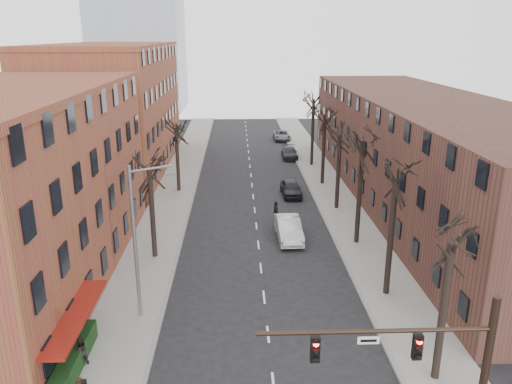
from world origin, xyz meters
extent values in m
cube|color=gray|center=(-8.00, 35.00, 0.07)|extent=(4.00, 90.00, 0.15)
cube|color=gray|center=(8.00, 35.00, 0.07)|extent=(4.00, 90.00, 0.15)
cube|color=brown|center=(-16.00, 15.00, 6.00)|extent=(12.00, 26.00, 12.00)
cube|color=brown|center=(-16.00, 44.00, 7.00)|extent=(12.00, 28.00, 14.00)
cube|color=#4D2C23|center=(16.00, 30.00, 5.00)|extent=(12.00, 50.00, 10.00)
cube|color=maroon|center=(-9.40, 6.00, 0.00)|extent=(1.20, 7.00, 0.15)
cube|color=#163713|center=(-9.50, 5.00, 0.65)|extent=(0.80, 6.00, 1.00)
cylinder|color=black|center=(3.00, -1.00, 6.00)|extent=(8.00, 0.16, 0.16)
cube|color=black|center=(4.50, -1.00, 5.35)|extent=(0.32, 0.22, 0.95)
cube|color=black|center=(1.00, -1.00, 5.35)|extent=(0.32, 0.22, 0.95)
cube|color=silver|center=(2.80, -1.00, 5.65)|extent=(0.75, 0.04, 0.28)
cylinder|color=slate|center=(-7.20, 10.00, 4.50)|extent=(0.20, 0.20, 9.00)
cylinder|color=slate|center=(-6.10, 10.00, 8.80)|extent=(2.39, 0.12, 0.46)
cube|color=slate|center=(-5.10, 10.00, 8.50)|extent=(0.50, 0.22, 0.14)
imported|color=#ACAEB3|center=(2.44, 21.13, 0.86)|extent=(2.00, 5.28, 1.72)
imported|color=black|center=(3.80, 32.24, 0.78)|extent=(2.03, 4.65, 1.56)
imported|color=#22222A|center=(5.30, 48.13, 0.70)|extent=(2.08, 4.89, 1.41)
imported|color=slate|center=(5.30, 59.90, 0.72)|extent=(2.42, 5.18, 1.43)
imported|color=black|center=(-9.24, 5.54, 0.92)|extent=(0.94, 0.94, 1.54)
imported|color=black|center=(1.71, 24.88, 0.93)|extent=(0.52, 1.11, 1.86)
camera|label=1|loc=(-1.56, -15.35, 15.50)|focal=35.00mm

